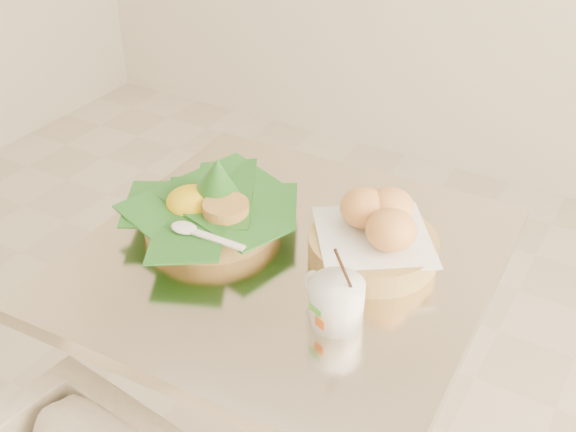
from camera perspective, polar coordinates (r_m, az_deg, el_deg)
The scene contains 4 objects.
cafe_table at distance 1.42m, azimuth -0.14°, elevation -10.17°, with size 0.73×0.73×0.75m.
rice_basket at distance 1.34m, azimuth -6.13°, elevation 0.79°, with size 0.32×0.32×0.16m.
bread_basket at distance 1.25m, azimuth 6.97°, elevation -1.50°, with size 0.27×0.27×0.12m.
coffee_mug at distance 1.12m, azimuth 3.79°, elevation -6.67°, with size 0.11×0.09×0.15m.
Camera 1 is at (0.72, -0.85, 1.51)m, focal length 45.00 mm.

